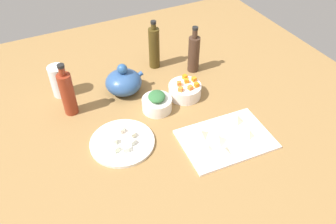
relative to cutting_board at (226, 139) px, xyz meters
The scene contains 30 objects.
tabletop 24.64cm from the cutting_board, 128.24° to the left, with size 190.00×190.00×3.00cm, color olive.
cutting_board is the anchor object (origin of this frame).
plate_tofu 39.50cm from the cutting_board, 156.26° to the left, with size 24.49×24.49×1.20cm, color white.
bowl_greens 32.32cm from the cutting_board, 119.95° to the left, with size 12.44×12.44×5.51cm, color white.
bowl_carrots 30.96cm from the cutting_board, 92.47° to the left, with size 14.26×14.26×5.75cm, color white.
teapot 51.55cm from the cutting_board, 118.00° to the left, with size 17.46×15.67×14.48cm.
bottle_0 48.92cm from the cutting_board, 75.83° to the left, with size 5.36×5.36×22.90cm.
bottle_1 65.18cm from the cutting_board, 139.06° to the left, with size 5.59×5.59×23.52cm.
bottle_2 58.85cm from the cutting_board, 93.46° to the left, with size 5.16×5.16×24.06cm.
drinking_glass_0 75.22cm from the cutting_board, 131.47° to the left, with size 7.31×7.31×14.27cm, color white.
carrot_cube_0 32.95cm from the cutting_board, 89.62° to the left, with size 1.80×1.80×1.80cm, color orange.
carrot_cube_1 32.74cm from the cutting_board, 96.39° to the left, with size 1.80×1.80×1.80cm, color orange.
carrot_cube_2 29.28cm from the cutting_board, 99.85° to the left, with size 1.80×1.80×1.80cm, color orange.
carrot_cube_3 28.05cm from the cutting_board, 91.44° to the left, with size 1.80×1.80×1.80cm, color orange.
carrot_cube_4 28.67cm from the cutting_board, 84.44° to the left, with size 1.80×1.80×1.80cm, color orange.
carrot_cube_5 32.70cm from the cutting_board, 83.35° to the left, with size 1.80×1.80×1.80cm, color orange.
carrot_cube_6 35.75cm from the cutting_board, 88.45° to the left, with size 1.80×1.80×1.80cm, color orange.
chopped_greens_mound 32.89cm from the cutting_board, 119.95° to the left, with size 8.08×7.14×3.00cm, color #326938.
tofu_cube_0 42.44cm from the cutting_board, 157.27° to the left, with size 2.20×2.20×2.20cm, color #E7F1CA.
tofu_cube_1 38.03cm from the cutting_board, 163.60° to the left, with size 2.20×2.20×2.20cm, color white.
tofu_cube_2 40.47cm from the cutting_board, 149.35° to the left, with size 2.20×2.20×2.20cm, color #FCE3CE.
tofu_cube_3 35.88cm from the cutting_board, 158.71° to the left, with size 2.20×2.20×2.20cm, color white.
tofu_cube_4 35.89cm from the cutting_board, 152.64° to the left, with size 2.20×2.20×2.20cm, color #F6F0CA.
tofu_cube_5 41.98cm from the cutting_board, 162.89° to the left, with size 2.20×2.20×2.20cm, color #E4F2D0.
dumpling_0 9.20cm from the cutting_board, 16.10° to the right, with size 4.15×3.64×2.88cm, color beige.
dumpling_1 7.37cm from the cutting_board, 129.84° to the right, with size 4.57×4.57×2.16cm, color beige.
dumpling_2 9.88cm from the cutting_board, 144.35° to the left, with size 5.37×4.70×2.40cm, color beige.
dumpling_3 4.04cm from the cutting_board, behind, with size 5.69×5.59×2.51cm, color beige.
dumpling_4 11.32cm from the cutting_board, 33.92° to the left, with size 4.69×4.20×3.07cm, color beige.
dumpling_5 10.39cm from the cutting_board, 163.80° to the right, with size 4.68×4.58×2.67cm, color beige.
Camera 1 is at (-43.99, -89.16, 96.83)cm, focal length 35.98 mm.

